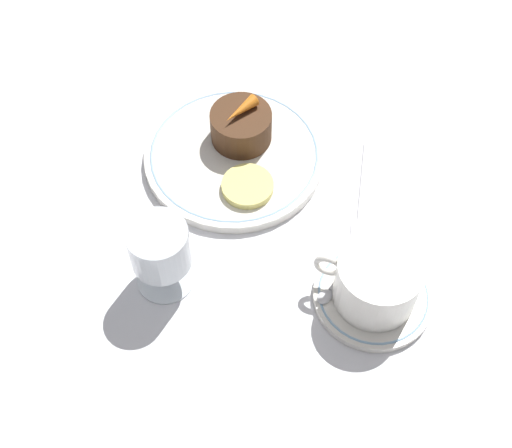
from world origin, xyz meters
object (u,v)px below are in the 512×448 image
dinner_plate (234,156)px  dessert_cake (241,126)px  coffee_cup (377,280)px  wine_glass (160,250)px  fork (361,210)px

dinner_plate → dessert_cake: bearing=-90.9°
dinner_plate → coffee_cup: 0.27m
coffee_cup → dessert_cake: size_ratio=1.51×
dinner_plate → coffee_cup: coffee_cup is taller
dinner_plate → coffee_cup: size_ratio=1.94×
coffee_cup → dessert_cake: coffee_cup is taller
wine_glass → fork: wine_glass is taller
wine_glass → fork: size_ratio=0.57×
coffee_cup → dessert_cake: bearing=-38.5°
wine_glass → dessert_cake: (-0.02, -0.23, -0.03)m
wine_glass → dessert_cake: bearing=-94.6°
fork → dessert_cake: dessert_cake is taller
fork → coffee_cup: bearing=109.1°
wine_glass → fork: bearing=-139.5°
wine_glass → dessert_cake: wine_glass is taller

